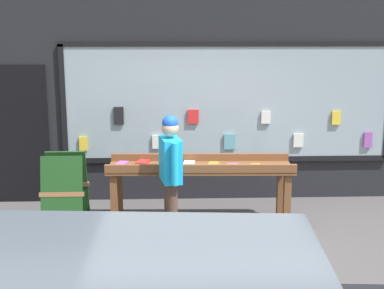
# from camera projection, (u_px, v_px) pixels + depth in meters

# --- Properties ---
(ground_plane) EXTENTS (40.00, 40.00, 0.00)m
(ground_plane) POSITION_uv_depth(u_px,v_px,m) (205.00, 261.00, 6.16)
(ground_plane) COLOR #474444
(shopfront_facade) EXTENTS (7.14, 0.29, 3.77)m
(shopfront_facade) POSITION_uv_depth(u_px,v_px,m) (196.00, 80.00, 8.10)
(shopfront_facade) COLOR black
(shopfront_facade) RESTS_ON ground_plane
(display_table_main) EXTENTS (2.47, 0.74, 0.93)m
(display_table_main) POSITION_uv_depth(u_px,v_px,m) (200.00, 172.00, 7.12)
(display_table_main) COLOR brown
(display_table_main) RESTS_ON ground_plane
(person_browsing) EXTENTS (0.30, 0.63, 1.60)m
(person_browsing) POSITION_uv_depth(u_px,v_px,m) (171.00, 169.00, 6.61)
(person_browsing) COLOR #4C382D
(person_browsing) RESTS_ON ground_plane
(small_dog) EXTENTS (0.27, 0.57, 0.40)m
(small_dog) POSITION_uv_depth(u_px,v_px,m) (135.00, 226.00, 6.49)
(small_dog) COLOR black
(small_dog) RESTS_ON ground_plane
(sandwich_board_sign) EXTENTS (0.59, 0.72, 0.99)m
(sandwich_board_sign) POSITION_uv_depth(u_px,v_px,m) (65.00, 189.00, 7.19)
(sandwich_board_sign) COLOR #193F19
(sandwich_board_sign) RESTS_ON ground_plane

